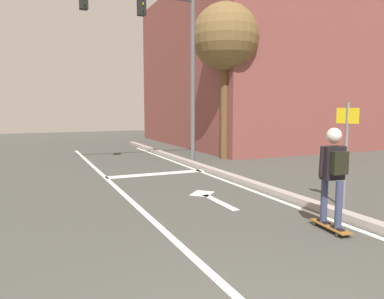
{
  "coord_description": "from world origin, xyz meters",
  "views": [
    {
      "loc": [
        -1.4,
        -1.57,
        1.97
      ],
      "look_at": [
        1.78,
        5.6,
        1.08
      ],
      "focal_mm": 34.15,
      "sensor_mm": 36.0,
      "label": 1
    }
  ],
  "objects_px": {
    "skater": "(334,165)",
    "street_sign_post": "(346,139)",
    "skateboard": "(330,226)",
    "traffic_signal_mast": "(154,38)",
    "roadside_tree": "(225,39)"
  },
  "relations": [
    {
      "from": "street_sign_post",
      "to": "roadside_tree",
      "type": "bearing_deg",
      "value": 79.92
    },
    {
      "from": "skater",
      "to": "roadside_tree",
      "type": "relative_size",
      "value": 0.27
    },
    {
      "from": "skateboard",
      "to": "skater",
      "type": "bearing_deg",
      "value": -97.29
    },
    {
      "from": "traffic_signal_mast",
      "to": "roadside_tree",
      "type": "distance_m",
      "value": 3.13
    },
    {
      "from": "skater",
      "to": "street_sign_post",
      "type": "height_order",
      "value": "street_sign_post"
    },
    {
      "from": "street_sign_post",
      "to": "roadside_tree",
      "type": "xyz_separation_m",
      "value": [
        1.28,
        7.2,
        3.22
      ]
    },
    {
      "from": "traffic_signal_mast",
      "to": "skateboard",
      "type": "bearing_deg",
      "value": -86.14
    },
    {
      "from": "skateboard",
      "to": "traffic_signal_mast",
      "type": "relative_size",
      "value": 0.14
    },
    {
      "from": "skateboard",
      "to": "roadside_tree",
      "type": "xyz_separation_m",
      "value": [
        2.54,
        8.13,
        4.52
      ]
    },
    {
      "from": "street_sign_post",
      "to": "skateboard",
      "type": "bearing_deg",
      "value": -143.67
    },
    {
      "from": "traffic_signal_mast",
      "to": "street_sign_post",
      "type": "distance_m",
      "value": 7.39
    },
    {
      "from": "skater",
      "to": "street_sign_post",
      "type": "xyz_separation_m",
      "value": [
        1.26,
        0.95,
        0.29
      ]
    },
    {
      "from": "skater",
      "to": "skateboard",
      "type": "bearing_deg",
      "value": 82.71
    },
    {
      "from": "skateboard",
      "to": "street_sign_post",
      "type": "bearing_deg",
      "value": 36.33
    },
    {
      "from": "street_sign_post",
      "to": "roadside_tree",
      "type": "distance_m",
      "value": 7.99
    }
  ]
}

